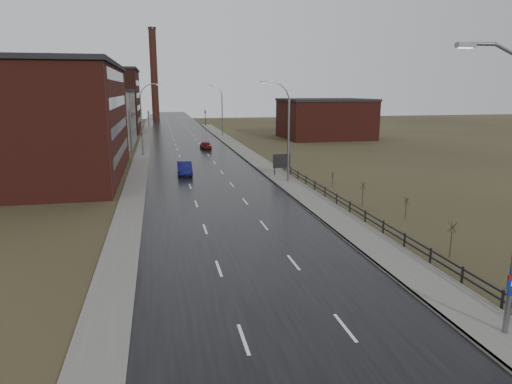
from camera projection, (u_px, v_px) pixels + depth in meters
name	position (u px, v px, depth m)	size (l,w,h in m)	color
road	(194.00, 156.00, 73.23)	(14.00, 300.00, 0.06)	black
sidewalk_right	(289.00, 184.00, 51.11)	(3.20, 180.00, 0.18)	#595651
curb_right	(275.00, 184.00, 50.80)	(0.16, 180.00, 0.18)	slate
sidewalk_left	(142.00, 157.00, 71.56)	(2.40, 260.00, 0.12)	#595651
warehouse_near	(22.00, 122.00, 53.17)	(22.44, 28.56, 13.50)	#471914
warehouse_mid	(89.00, 118.00, 85.60)	(16.32, 20.40, 10.50)	slate
warehouse_far	(84.00, 101.00, 112.66)	(26.52, 24.48, 15.50)	#331611
building_right	(325.00, 118.00, 99.46)	(18.36, 16.32, 8.50)	#471914
smokestack	(154.00, 74.00, 154.49)	(2.70, 2.70, 30.70)	#331611
streetlight_right_mid	(286.00, 131.00, 50.79)	(3.36, 0.28, 11.35)	slate
streetlight_left	(143.00, 119.00, 72.30)	(3.36, 0.28, 11.35)	slate
streetlight_right_far	(221.00, 110.00, 102.31)	(3.36, 0.28, 11.35)	slate
guardrail	(369.00, 217.00, 35.40)	(0.10, 53.05, 1.10)	black
shrub_c	(451.00, 239.00, 28.65)	(0.55, 0.58, 2.33)	#382D23
shrub_d	(406.00, 207.00, 37.35)	(0.44, 0.47, 1.85)	#382D23
shrub_e	(363.00, 193.00, 41.40)	(0.54, 0.56, 2.26)	#382D23
shrub_f	(333.00, 179.00, 49.71)	(0.39, 0.41, 1.62)	#382D23
billboard	(282.00, 162.00, 55.55)	(2.19, 0.17, 2.76)	black
traffic_light_left	(148.00, 111.00, 127.85)	(0.58, 2.73, 5.30)	black
traffic_light_right	(205.00, 110.00, 131.11)	(0.58, 2.73, 5.30)	black
car_near	(185.00, 169.00, 56.41)	(1.75, 5.01, 1.65)	#0E0E47
car_far	(206.00, 145.00, 80.98)	(1.69, 4.20, 1.43)	#50110D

